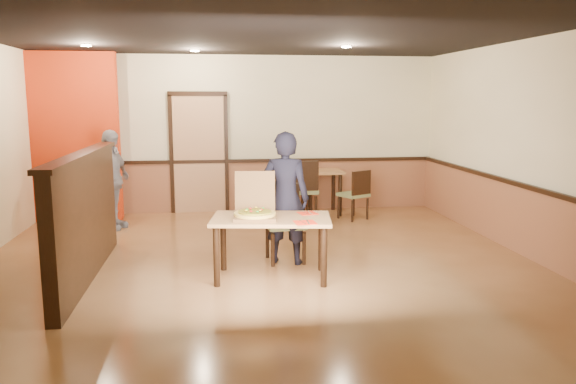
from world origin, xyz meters
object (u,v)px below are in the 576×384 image
diner_chair (284,219)px  side_chair_right (356,193)px  diner (285,198)px  main_table (271,226)px  condiment (314,166)px  side_chair_left (302,188)px  pizza_box (255,212)px  side_table (321,180)px  passerby (111,180)px

diner_chair → side_chair_right: diner_chair is taller
diner_chair → diner: (-0.01, -0.15, 0.30)m
main_table → condiment: size_ratio=8.66×
side_chair_left → pizza_box: size_ratio=1.76×
side_chair_left → condiment: 0.72m
main_table → diner_chair: size_ratio=1.48×
side_table → condiment: 0.30m
diner_chair → side_table: bearing=65.9°
side_chair_right → passerby: (-3.97, -0.17, 0.32)m
passerby → pizza_box: 3.43m
side_chair_left → side_table: bearing=-127.1°
passerby → condiment: bearing=-54.6°
side_chair_right → diner: size_ratio=0.52×
side_chair_left → main_table: bearing=72.8°
main_table → condiment: (1.13, 3.50, 0.25)m
pizza_box → passerby: bearing=131.6°
side_table → passerby: passerby is taller
diner_chair → condiment: diner_chair is taller
condiment → diner: bearing=-107.0°
main_table → pizza_box: bearing=179.8°
passerby → condiment: (3.36, 0.73, 0.08)m
side_chair_left → side_table: (0.45, 0.63, 0.04)m
main_table → diner: 0.65m
diner_chair → side_chair_left: (0.57, 2.20, 0.04)m
diner → main_table: bearing=85.0°
diner → passerby: bearing=-24.5°
diner → condiment: bearing=-89.8°
side_chair_right → passerby: 3.99m
passerby → condiment: size_ratio=9.51×
diner_chair → side_chair_left: size_ratio=0.93×
diner_chair → condiment: (0.89, 2.78, 0.33)m
diner_chair → pizza_box: pizza_box is taller
side_chair_right → condiment: 0.92m
side_chair_left → passerby: bearing=1.3°
side_chair_left → condiment: (0.31, 0.57, 0.30)m
side_chair_left → diner: bearing=74.5°
diner_chair → side_chair_right: size_ratio=1.13×
main_table → pizza_box: (-0.18, 0.03, 0.17)m
diner_chair → pizza_box: 0.85m
diner → passerby: size_ratio=1.05×
side_chair_left → side_table: 0.77m
main_table → passerby: size_ratio=0.91×
side_table → diner: size_ratio=0.47×
main_table → pizza_box: size_ratio=2.43×
diner_chair → passerby: passerby is taller
main_table → pizza_box: 0.25m
side_chair_right → pizza_box: size_ratio=1.45×
side_chair_right → passerby: passerby is taller
diner_chair → side_table: size_ratio=1.24×
side_chair_right → diner_chair: bearing=27.5°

